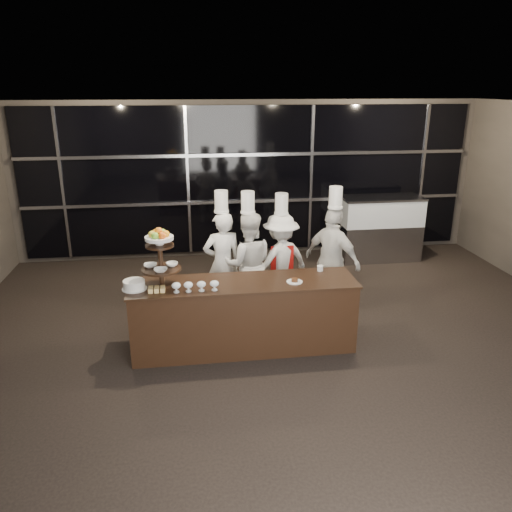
{
  "coord_description": "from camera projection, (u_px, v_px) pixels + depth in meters",
  "views": [
    {
      "loc": [
        -1.21,
        -4.6,
        3.24
      ],
      "look_at": [
        -0.37,
        1.45,
        1.15
      ],
      "focal_mm": 35.0,
      "sensor_mm": 36.0,
      "label": 1
    }
  ],
  "objects": [
    {
      "name": "room",
      "position": [
        312.0,
        268.0,
        5.03
      ],
      "size": [
        10.0,
        10.0,
        10.0
      ],
      "color": "black",
      "rests_on": "ground"
    },
    {
      "name": "window_wall",
      "position": [
        250.0,
        180.0,
        9.66
      ],
      "size": [
        8.6,
        0.1,
        2.8
      ],
      "color": "black",
      "rests_on": "ground"
    },
    {
      "name": "buffet_counter",
      "position": [
        244.0,
        315.0,
        6.37
      ],
      "size": [
        2.84,
        0.74,
        0.92
      ],
      "color": "black",
      "rests_on": "ground"
    },
    {
      "name": "display_stand",
      "position": [
        160.0,
        254.0,
        5.96
      ],
      "size": [
        0.48,
        0.48,
        0.74
      ],
      "color": "black",
      "rests_on": "buffet_counter"
    },
    {
      "name": "compotes",
      "position": [
        195.0,
        285.0,
        5.91
      ],
      "size": [
        0.56,
        0.11,
        0.12
      ],
      "color": "silver",
      "rests_on": "buffet_counter"
    },
    {
      "name": "layer_cake",
      "position": [
        134.0,
        285.0,
        5.99
      ],
      "size": [
        0.3,
        0.3,
        0.11
      ],
      "color": "white",
      "rests_on": "buffet_counter"
    },
    {
      "name": "pastry_squares",
      "position": [
        157.0,
        289.0,
        5.92
      ],
      "size": [
        0.2,
        0.13,
        0.05
      ],
      "color": "#E7C071",
      "rests_on": "buffet_counter"
    },
    {
      "name": "small_plate",
      "position": [
        295.0,
        281.0,
        6.21
      ],
      "size": [
        0.2,
        0.2,
        0.05
      ],
      "color": "white",
      "rests_on": "buffet_counter"
    },
    {
      "name": "chef_cup",
      "position": [
        320.0,
        268.0,
        6.58
      ],
      "size": [
        0.08,
        0.08,
        0.07
      ],
      "primitive_type": "cylinder",
      "color": "white",
      "rests_on": "buffet_counter"
    },
    {
      "name": "display_case",
      "position": [
        380.0,
        225.0,
        9.64
      ],
      "size": [
        1.55,
        0.68,
        1.24
      ],
      "color": "#A5A5AA",
      "rests_on": "ground"
    },
    {
      "name": "chef_a",
      "position": [
        223.0,
        262.0,
        7.26
      ],
      "size": [
        0.62,
        0.46,
        1.86
      ],
      "color": "white",
      "rests_on": "ground"
    },
    {
      "name": "chef_b",
      "position": [
        248.0,
        263.0,
        7.26
      ],
      "size": [
        0.78,
        0.62,
        1.85
      ],
      "color": "white",
      "rests_on": "ground"
    },
    {
      "name": "chef_c",
      "position": [
        281.0,
        260.0,
        7.51
      ],
      "size": [
        1.09,
        0.88,
        1.77
      ],
      "color": "white",
      "rests_on": "ground"
    },
    {
      "name": "chef_d",
      "position": [
        332.0,
        259.0,
        7.33
      ],
      "size": [
        0.89,
        0.98,
        1.9
      ],
      "color": "white",
      "rests_on": "ground"
    }
  ]
}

